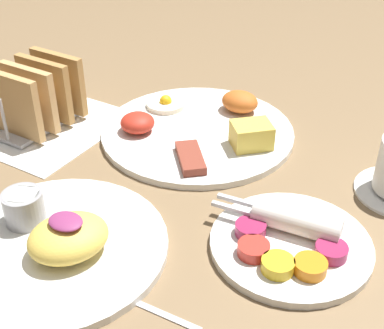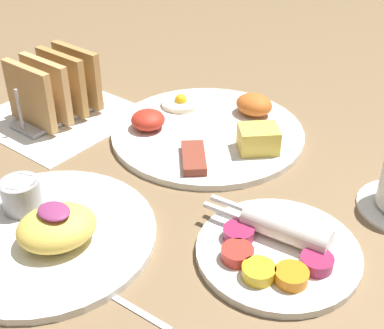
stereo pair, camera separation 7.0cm
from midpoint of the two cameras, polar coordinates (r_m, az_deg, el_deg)
ground_plane at (r=0.71m, az=-8.27°, el=-2.92°), size 3.00×3.00×0.00m
napkin_flat at (r=0.90m, az=-17.82°, el=4.03°), size 0.22×0.22×0.00m
plate_breakfast at (r=0.82m, az=-1.60°, el=3.80°), size 0.30×0.30×0.05m
plate_condiments at (r=0.61m, az=7.14°, el=-8.35°), size 0.20×0.19×0.04m
plate_foreground at (r=0.64m, az=-17.46°, el=-7.84°), size 0.26×0.26×0.06m
toast_rack at (r=0.87m, az=-18.38°, el=6.89°), size 0.10×0.15×0.10m
teaspoon at (r=0.57m, az=-10.69°, el=-13.81°), size 0.13×0.02×0.01m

